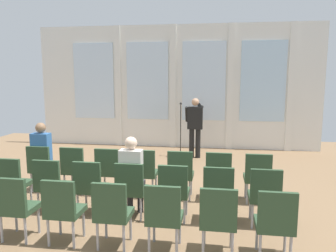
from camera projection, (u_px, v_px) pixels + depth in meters
name	position (u px, v px, depth m)	size (l,w,h in m)	color
ground_plane	(136.00, 210.00, 5.72)	(13.61, 13.61, 0.00)	#846647
rear_partition	(177.00, 86.00, 10.52)	(8.99, 0.14, 3.88)	silver
speaker	(195.00, 123.00, 9.26)	(0.51, 0.69, 1.68)	black
mic_stand	(181.00, 145.00, 9.51)	(0.28, 0.28, 1.55)	black
chair_r0_c0	(42.00, 165.00, 6.58)	(0.46, 0.44, 0.94)	#99999E
audience_r0_c0	(43.00, 153.00, 6.62)	(0.36, 0.39, 1.39)	#2D2D33
chair_r0_c1	(75.00, 167.00, 6.47)	(0.46, 0.44, 0.94)	#99999E
chair_r0_c2	(109.00, 168.00, 6.37)	(0.46, 0.44, 0.94)	#99999E
chair_r0_c3	(144.00, 170.00, 6.26)	(0.46, 0.44, 0.94)	#99999E
chair_r0_c4	(181.00, 171.00, 6.16)	(0.46, 0.44, 0.94)	#99999E
chair_r0_c5	(218.00, 173.00, 6.06)	(0.46, 0.44, 0.94)	#99999E
chair_r0_c6	(257.00, 175.00, 5.95)	(0.46, 0.44, 0.94)	#99999E
chair_r1_c0	(12.00, 180.00, 5.64)	(0.46, 0.44, 0.94)	#99999E
chair_r1_c1	(50.00, 182.00, 5.53)	(0.46, 0.44, 0.94)	#99999E
chair_r1_c2	(90.00, 184.00, 5.43)	(0.46, 0.44, 0.94)	#99999E
chair_r1_c3	(131.00, 186.00, 5.33)	(0.46, 0.44, 0.94)	#99999E
audience_r1_c3	(132.00, 172.00, 5.37)	(0.36, 0.39, 1.34)	#2D2D33
chair_r1_c4	(174.00, 189.00, 5.22)	(0.46, 0.44, 0.94)	#99999E
chair_r1_c5	(218.00, 191.00, 5.12)	(0.46, 0.44, 0.94)	#99999E
chair_r1_c6	(265.00, 193.00, 5.01)	(0.46, 0.44, 0.94)	#99999E
chair_r2_c1	(16.00, 204.00, 4.59)	(0.46, 0.44, 0.94)	#99999E
chair_r2_c2	(63.00, 207.00, 4.49)	(0.46, 0.44, 0.94)	#99999E
chair_r2_c3	(112.00, 210.00, 4.39)	(0.46, 0.44, 0.94)	#99999E
chair_r2_c4	(164.00, 213.00, 4.28)	(0.46, 0.44, 0.94)	#99999E
chair_r2_c5	(218.00, 217.00, 4.18)	(0.46, 0.44, 0.94)	#99999E
chair_r2_c6	(275.00, 220.00, 4.08)	(0.46, 0.44, 0.94)	#99999E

